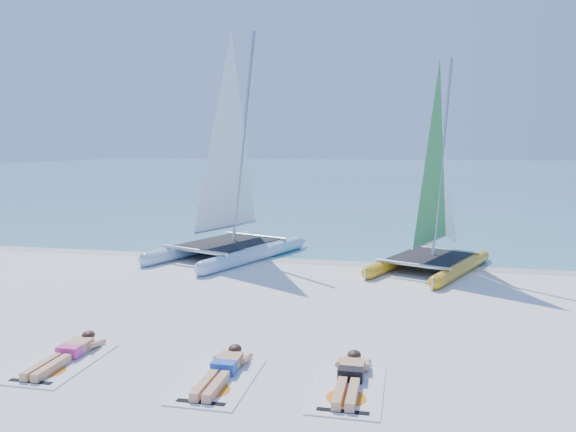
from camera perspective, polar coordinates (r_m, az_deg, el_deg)
name	(u,v)px	position (r m, az deg, el deg)	size (l,w,h in m)	color
ground	(271,311)	(12.04, -1.73, -9.66)	(140.00, 140.00, 0.00)	white
sea	(387,171)	(74.32, 9.99, 4.50)	(140.00, 115.00, 0.01)	#6CB4B4
wet_sand_strip	(314,259)	(17.27, 2.65, -4.42)	(140.00, 1.40, 0.01)	beige
catamaran_blue	(229,187)	(17.51, -5.99, 2.94)	(4.34, 5.94, 7.34)	#AFC9E6
catamaran_yellow	(437,200)	(16.45, 14.94, 1.58)	(3.74, 5.00, 6.16)	gold
towel_a	(61,363)	(10.03, -22.06, -13.69)	(1.00, 1.85, 0.02)	silver
sunbather_a	(68,352)	(10.14, -21.47, -12.77)	(0.37, 1.73, 0.26)	tan
towel_b	(219,381)	(8.78, -7.04, -16.26)	(1.00, 1.85, 0.02)	silver
sunbather_b	(223,369)	(8.91, -6.63, -15.15)	(0.37, 1.73, 0.26)	tan
towel_c	(349,388)	(8.53, 6.19, -16.99)	(1.00, 1.85, 0.02)	silver
sunbather_c	(350,376)	(8.66, 6.33, -15.81)	(0.37, 1.73, 0.26)	tan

